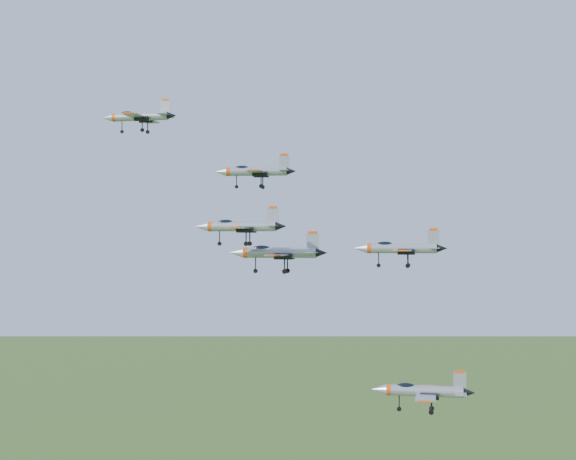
# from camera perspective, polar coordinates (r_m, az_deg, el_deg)

# --- Properties ---
(jet_lead) EXTENTS (12.43, 10.22, 3.33)m
(jet_lead) POSITION_cam_1_polar(r_m,az_deg,el_deg) (129.24, -10.62, 7.94)
(jet_lead) COLOR #969AA1
(jet_left_high) EXTENTS (12.06, 10.08, 3.23)m
(jet_left_high) POSITION_cam_1_polar(r_m,az_deg,el_deg) (117.33, -2.42, 4.19)
(jet_left_high) COLOR #969AA1
(jet_right_high) EXTENTS (11.23, 9.29, 3.00)m
(jet_right_high) POSITION_cam_1_polar(r_m,az_deg,el_deg) (95.67, -3.49, 0.28)
(jet_right_high) COLOR #969AA1
(jet_left_low) EXTENTS (13.40, 11.07, 3.58)m
(jet_left_low) POSITION_cam_1_polar(r_m,az_deg,el_deg) (115.60, 7.89, -1.28)
(jet_left_low) COLOR #969AA1
(jet_right_low) EXTENTS (12.45, 10.30, 3.33)m
(jet_right_low) POSITION_cam_1_polar(r_m,az_deg,el_deg) (99.51, -0.81, -1.61)
(jet_right_low) COLOR #969AA1
(jet_trail) EXTENTS (13.66, 11.25, 3.66)m
(jet_trail) POSITION_cam_1_polar(r_m,az_deg,el_deg) (109.81, 9.47, -11.20)
(jet_trail) COLOR #969AA1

